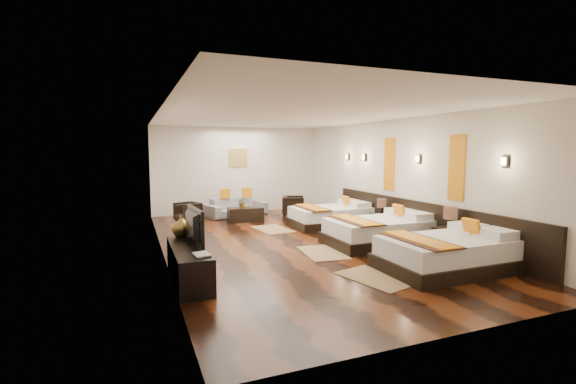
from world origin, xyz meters
name	(u,v)px	position (x,y,z in m)	size (l,w,h in m)	color
floor	(293,243)	(0.00, 0.00, 0.00)	(5.50, 9.50, 0.01)	black
ceiling	(293,115)	(0.00, 0.00, 2.80)	(5.50, 9.50, 0.01)	white
back_wall	(238,170)	(0.00, 4.75, 1.40)	(5.50, 0.01, 2.80)	silver
left_wall	(161,184)	(-2.75, 0.00, 1.40)	(0.01, 9.50, 2.80)	silver
right_wall	(397,177)	(2.75, 0.00, 1.40)	(0.01, 9.50, 2.80)	silver
headboard_panel	(416,221)	(2.71, -0.80, 0.45)	(0.08, 6.60, 0.90)	black
bed_near	(448,253)	(1.70, -2.83, 0.29)	(2.25, 1.42, 0.86)	black
bed_mid	(380,231)	(1.70, -0.84, 0.29)	(2.24, 1.41, 0.85)	black
bed_far	(331,216)	(1.70, 1.40, 0.28)	(2.11, 1.33, 0.80)	black
nightstand_a	(449,238)	(2.44, -2.08, 0.33)	(0.48, 0.48, 0.95)	black
nightstand_b	(381,221)	(2.44, 0.17, 0.30)	(0.43, 0.43, 0.85)	black
jute_mat_near	(376,278)	(0.29, -2.76, 0.01)	(0.75, 1.20, 0.01)	#97774D
jute_mat_mid	(323,253)	(0.22, -1.03, 0.01)	(0.75, 1.20, 0.01)	#97774D
jute_mat_far	(273,229)	(0.08, 1.57, 0.01)	(0.75, 1.20, 0.01)	#97774D
tv_console	(189,264)	(-2.50, -1.79, 0.28)	(0.50, 1.80, 0.55)	black
tv	(189,226)	(-2.45, -1.57, 0.84)	(1.00, 0.13, 0.58)	black
book	(194,255)	(-2.50, -2.40, 0.56)	(0.22, 0.29, 0.03)	black
figurine	(182,226)	(-2.50, -0.99, 0.74)	(0.36, 0.36, 0.37)	brown
sofa	(236,207)	(-0.25, 4.04, 0.28)	(1.94, 0.76, 0.57)	gray
armchair_left	(188,212)	(-1.81, 3.48, 0.29)	(0.61, 0.63, 0.57)	black
armchair_right	(293,206)	(1.42, 3.41, 0.31)	(0.66, 0.68, 0.62)	black
coffee_table	(245,214)	(-0.25, 2.99, 0.20)	(1.00, 0.50, 0.40)	black
table_plant	(242,202)	(-0.34, 3.03, 0.55)	(0.27, 0.23, 0.30)	#24591D
orange_panel_a	(457,168)	(2.73, -1.90, 1.70)	(0.04, 0.40, 1.30)	#D86014
orange_panel_b	(389,164)	(2.73, 0.30, 1.70)	(0.04, 0.40, 1.30)	#D86014
sconce_near	(505,161)	(2.70, -3.00, 1.85)	(0.07, 0.12, 0.18)	black
sconce_mid	(418,159)	(2.70, -0.80, 1.85)	(0.07, 0.12, 0.18)	black
sconce_far	(364,157)	(2.70, 1.40, 1.85)	(0.07, 0.12, 0.18)	black
sconce_lounge	(348,157)	(2.70, 2.30, 1.85)	(0.07, 0.12, 0.18)	black
gold_artwork	(238,158)	(0.00, 4.73, 1.80)	(0.60, 0.04, 0.60)	#AD873F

